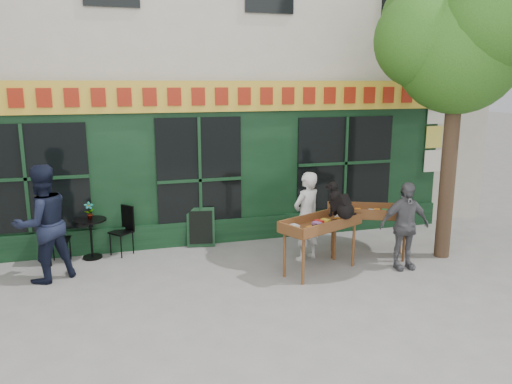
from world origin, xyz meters
TOP-DOWN VIEW (x-y plane):
  - ground at (0.00, 0.00)m, footprint 80.00×80.00m
  - building at (0.00, 5.97)m, footprint 14.00×7.26m
  - street_tree at (4.34, 0.36)m, footprint 3.05×2.90m
  - book_cart_center at (1.73, 0.23)m, footprint 1.62×1.18m
  - dog at (2.08, 0.18)m, footprint 0.56×0.69m
  - woman at (1.73, 0.88)m, footprint 0.72×0.62m
  - book_cart_right at (2.92, 0.71)m, footprint 1.62×1.18m
  - man_right at (3.22, -0.04)m, footprint 0.95×0.45m
  - bistro_table at (-2.14, 2.08)m, footprint 0.60×0.60m
  - bistro_chair_left at (-2.77, 1.99)m, footprint 0.39×0.39m
  - bistro_chair_right at (-1.52, 2.19)m, footprint 0.51×0.51m
  - potted_plant at (-2.14, 2.08)m, footprint 0.19×0.15m
  - man_left at (-2.84, 1.18)m, footprint 1.20×1.13m
  - chalkboard at (-0.03, 2.19)m, footprint 0.58×0.28m

SIDE VIEW (x-z plane):
  - ground at x=0.00m, z-range 0.00..0.00m
  - chalkboard at x=-0.03m, z-range 0.01..0.79m
  - bistro_table at x=-2.14m, z-range 0.16..0.92m
  - bistro_chair_left at x=-2.77m, z-range 0.08..1.03m
  - bistro_chair_right at x=-1.52m, z-range 0.08..1.03m
  - man_right at x=3.22m, z-range 0.00..1.58m
  - book_cart_center at x=1.73m, z-range 0.33..1.32m
  - book_cart_right at x=2.92m, z-range 0.33..1.32m
  - woman at x=1.73m, z-range 0.00..1.67m
  - potted_plant at x=-2.14m, z-range 0.77..1.10m
  - man_left at x=-2.84m, z-range 0.00..1.97m
  - dog at x=2.08m, z-range 0.99..1.59m
  - street_tree at x=4.34m, z-range 1.31..6.91m
  - building at x=0.00m, z-range -0.03..9.97m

